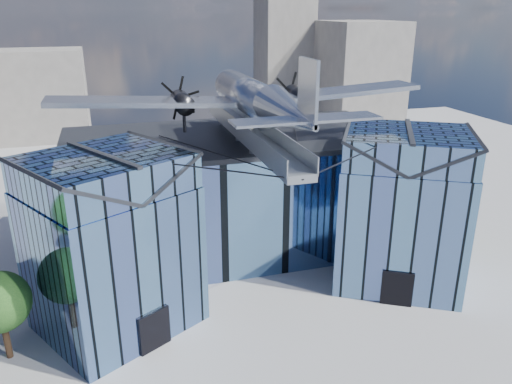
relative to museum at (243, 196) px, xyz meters
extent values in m
plane|color=gray|center=(0.00, -5.82, -5.54)|extent=(120.00, 120.00, 0.00)
cube|color=#5072A2|center=(0.00, 3.18, -0.79)|extent=(28.00, 14.00, 9.50)
cube|color=#222328|center=(0.00, 3.18, 4.16)|extent=(28.00, 14.00, 0.40)
cube|color=#5072A2|center=(-10.50, -6.82, -0.79)|extent=(11.79, 11.43, 9.50)
cube|color=#5072A2|center=(-10.50, -6.82, 5.06)|extent=(11.56, 11.20, 2.20)
cube|color=#222328|center=(-12.45, -7.94, 5.06)|extent=(7.98, 9.23, 2.40)
cube|color=#222328|center=(-8.55, -5.69, 5.06)|extent=(7.98, 9.23, 2.40)
cube|color=#222328|center=(-10.50, -6.82, 6.21)|extent=(4.30, 7.10, 0.18)
cube|color=black|center=(-8.48, -10.33, -4.24)|extent=(2.03, 1.32, 2.60)
cube|color=black|center=(-6.60, -4.57, -0.79)|extent=(0.34, 0.34, 9.50)
cube|color=#5072A2|center=(10.50, -6.82, -0.79)|extent=(11.79, 11.43, 9.50)
cube|color=#5072A2|center=(10.50, -6.82, 5.06)|extent=(11.56, 11.20, 2.20)
cube|color=#222328|center=(8.55, -5.69, 5.06)|extent=(7.98, 9.23, 2.40)
cube|color=#222328|center=(12.45, -7.94, 5.06)|extent=(7.98, 9.23, 2.40)
cube|color=#222328|center=(10.50, -6.82, 6.21)|extent=(4.30, 7.10, 0.18)
cube|color=black|center=(8.48, -10.33, -4.24)|extent=(2.03, 1.32, 2.60)
cube|color=black|center=(6.60, -4.57, -0.79)|extent=(0.34, 0.34, 9.50)
cube|color=gray|center=(0.00, -2.32, 5.56)|extent=(1.80, 21.00, 0.50)
cube|color=gray|center=(-0.90, -2.32, 6.21)|extent=(0.08, 21.00, 1.10)
cube|color=gray|center=(0.90, -2.32, 6.21)|extent=(0.08, 21.00, 1.10)
cylinder|color=gray|center=(0.00, 7.18, 4.89)|extent=(0.44, 0.44, 1.35)
cylinder|color=gray|center=(0.00, 1.18, 4.89)|extent=(0.44, 0.44, 1.35)
cylinder|color=gray|center=(0.00, -2.82, 4.89)|extent=(0.44, 0.44, 1.35)
cylinder|color=gray|center=(0.00, -1.82, 6.51)|extent=(0.70, 0.70, 1.40)
cylinder|color=black|center=(-5.25, -9.82, 5.86)|extent=(10.55, 6.08, 0.69)
cylinder|color=black|center=(5.25, -9.82, 5.86)|extent=(10.55, 6.08, 0.69)
cylinder|color=black|center=(-3.00, -4.32, 5.01)|extent=(6.09, 17.04, 1.19)
cylinder|color=black|center=(3.00, -4.32, 5.01)|extent=(6.09, 17.04, 1.19)
cylinder|color=#ADB2BA|center=(0.00, -1.82, 8.46)|extent=(2.50, 11.00, 2.50)
sphere|color=#ADB2BA|center=(0.00, 3.68, 8.46)|extent=(2.50, 2.50, 2.50)
cube|color=black|center=(0.00, 2.68, 9.15)|extent=(1.60, 1.40, 0.50)
cone|color=#ADB2BA|center=(0.00, -10.82, 8.76)|extent=(2.50, 7.00, 2.50)
cube|color=#ADB2BA|center=(0.00, -13.12, 10.36)|extent=(0.18, 2.40, 3.40)
cube|color=#ADB2BA|center=(0.00, -13.02, 8.96)|extent=(8.00, 1.80, 0.14)
cube|color=#ADB2BA|center=(-7.00, -0.82, 8.16)|extent=(14.00, 3.20, 1.08)
cylinder|color=black|center=(-4.60, -0.22, 7.91)|extent=(1.44, 3.20, 1.44)
cone|color=black|center=(-4.60, 1.58, 7.91)|extent=(0.70, 0.70, 0.70)
cube|color=black|center=(-4.60, 1.73, 7.91)|extent=(1.05, 0.06, 3.33)
cube|color=black|center=(-4.60, 1.73, 7.91)|extent=(2.53, 0.06, 2.53)
cube|color=black|center=(-4.60, 1.73, 7.91)|extent=(3.33, 0.06, 1.05)
cylinder|color=black|center=(-4.60, -0.82, 6.69)|extent=(0.24, 0.24, 1.75)
cube|color=#ADB2BA|center=(7.00, -0.82, 8.16)|extent=(14.00, 3.20, 1.08)
cylinder|color=black|center=(4.60, -0.22, 7.91)|extent=(1.44, 3.20, 1.44)
cone|color=black|center=(4.60, 1.58, 7.91)|extent=(0.70, 0.70, 0.70)
cube|color=black|center=(4.60, 1.73, 7.91)|extent=(1.05, 0.06, 3.33)
cube|color=black|center=(4.60, 1.73, 7.91)|extent=(2.53, 0.06, 2.53)
cube|color=black|center=(4.60, 1.73, 7.91)|extent=(3.33, 0.06, 1.05)
cylinder|color=black|center=(4.60, -0.82, 6.69)|extent=(0.24, 0.24, 1.75)
cube|color=slate|center=(32.00, 42.18, 3.46)|extent=(12.00, 14.00, 18.00)
cube|color=slate|center=(-20.00, 49.18, 1.46)|extent=(14.00, 10.00, 14.00)
cube|color=slate|center=(22.00, 52.18, 7.46)|extent=(9.00, 9.00, 26.00)
cylinder|color=#342315|center=(-17.08, -8.64, -4.15)|extent=(0.49, 0.49, 2.78)
cylinder|color=#342315|center=(17.57, -4.03, -4.15)|extent=(0.50, 0.50, 2.79)
sphere|color=#254F1B|center=(17.57, -4.03, -1.66)|extent=(4.70, 4.70, 3.64)
cylinder|color=#342315|center=(19.20, -1.43, -4.06)|extent=(0.54, 0.54, 2.95)
sphere|color=#254F1B|center=(19.20, -1.43, -1.43)|extent=(5.10, 5.10, 3.86)
camera|label=1|loc=(-9.85, -36.90, 14.40)|focal=35.00mm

